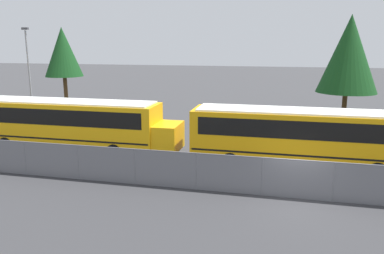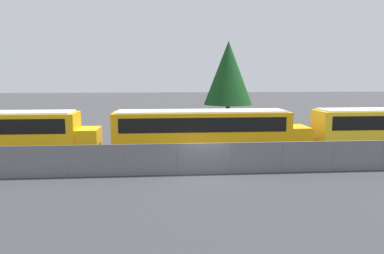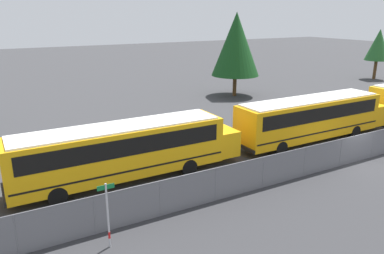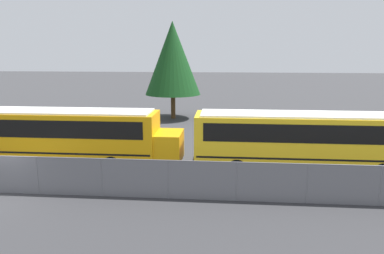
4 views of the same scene
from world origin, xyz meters
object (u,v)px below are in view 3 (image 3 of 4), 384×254
(school_bus_1, at_px, (125,148))
(tree_1, at_px, (378,45))
(tree_2, at_px, (236,44))
(street_sign, at_px, (108,214))
(school_bus_2, at_px, (313,116))

(school_bus_1, height_order, tree_1, tree_1)
(school_bus_1, relative_size, tree_2, 1.45)
(school_bus_1, bearing_deg, street_sign, -116.04)
(school_bus_2, relative_size, tree_2, 1.45)
(tree_1, height_order, tree_2, tree_2)
(school_bus_1, xyz_separation_m, tree_1, (43.43, 15.29, 2.94))
(street_sign, height_order, tree_1, tree_1)
(school_bus_2, height_order, street_sign, school_bus_2)
(street_sign, bearing_deg, school_bus_2, 18.06)
(street_sign, bearing_deg, tree_1, 24.54)
(school_bus_2, bearing_deg, street_sign, -161.94)
(tree_1, distance_m, tree_2, 24.56)
(street_sign, xyz_separation_m, tree_1, (46.29, 21.13, 3.37))
(school_bus_1, relative_size, street_sign, 4.78)
(school_bus_1, relative_size, tree_1, 1.91)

